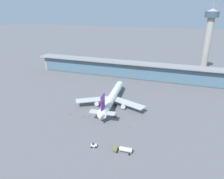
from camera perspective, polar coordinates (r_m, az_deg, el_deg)
name	(u,v)px	position (r m, az deg, el deg)	size (l,w,h in m)	color
ground_plane	(102,111)	(128.23, -2.90, -6.15)	(1200.00, 1200.00, 0.00)	slate
airliner_on_stand	(112,98)	(134.34, -0.08, -2.36)	(45.93, 60.01, 15.97)	white
service_truck_near_nose_olive	(114,115)	(122.24, 0.58, -7.15)	(3.31, 3.08, 2.05)	olive
service_truck_under_wing_olive	(123,149)	(94.58, 3.21, -16.36)	(8.70, 2.82, 2.95)	olive
service_truck_mid_apron_white	(94,145)	(98.36, -5.13, -15.32)	(3.21, 2.41, 2.05)	silver
terminal_building	(130,69)	(187.92, 5.13, 5.62)	(183.60, 12.80, 15.20)	#9E998E
control_tower	(208,37)	(212.07, 25.30, 13.15)	(12.00, 12.00, 64.74)	#9E998E
safety_cone_alpha	(129,127)	(112.03, 4.68, -10.51)	(0.62, 0.62, 0.70)	orange
safety_cone_bravo	(89,116)	(123.51, -6.53, -7.28)	(0.62, 0.62, 0.70)	orange
safety_cone_charlie	(84,116)	(123.57, -7.71, -7.32)	(0.62, 0.62, 0.70)	orange
safety_cone_delta	(70,114)	(127.09, -11.73, -6.73)	(0.62, 0.62, 0.70)	orange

